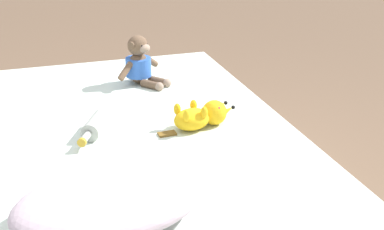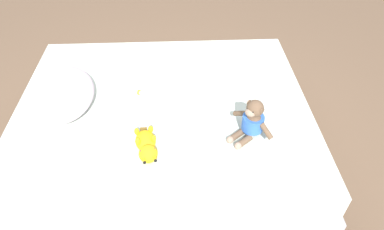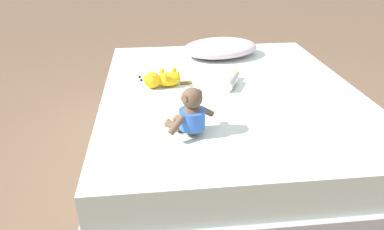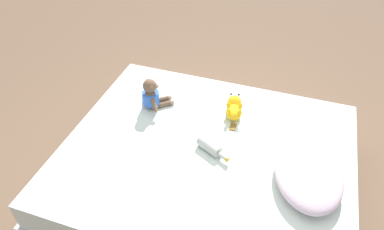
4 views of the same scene
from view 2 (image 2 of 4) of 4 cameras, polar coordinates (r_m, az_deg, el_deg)
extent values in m
plane|color=brown|center=(2.48, -4.29, -5.88)|extent=(16.00, 16.00, 0.00)
cube|color=#B2B2B7|center=(2.39, -4.43, -3.93)|extent=(1.57, 1.88, 0.24)
cube|color=silver|center=(2.24, -4.73, 0.03)|extent=(1.52, 1.83, 0.20)
ellipsoid|color=silver|center=(2.29, -20.77, 3.46)|extent=(0.64, 0.49, 0.13)
ellipsoid|color=brown|center=(1.94, 10.08, -1.37)|extent=(0.15, 0.15, 0.15)
cylinder|color=blue|center=(1.94, 10.10, -1.26)|extent=(0.17, 0.17, 0.09)
sphere|color=brown|center=(1.87, 10.48, 1.10)|extent=(0.10, 0.10, 0.10)
ellipsoid|color=gray|center=(1.85, 9.63, 0.38)|extent=(0.08, 0.07, 0.04)
sphere|color=black|center=(1.83, 10.15, 0.50)|extent=(0.01, 0.01, 0.01)
sphere|color=black|center=(1.85, 9.32, 1.06)|extent=(0.01, 0.01, 0.01)
cylinder|color=brown|center=(1.84, 11.58, 0.67)|extent=(0.03, 0.03, 0.03)
cylinder|color=brown|center=(1.88, 9.48, 2.06)|extent=(0.03, 0.03, 0.03)
cylinder|color=brown|center=(1.90, 12.27, -2.64)|extent=(0.09, 0.08, 0.08)
cylinder|color=brown|center=(1.98, 8.05, 0.27)|extent=(0.09, 0.08, 0.08)
cylinder|color=brown|center=(1.92, 8.68, -4.36)|extent=(0.09, 0.10, 0.04)
cylinder|color=brown|center=(1.94, 7.38, -3.41)|extent=(0.09, 0.10, 0.04)
sphere|color=gray|center=(1.89, 7.66, -5.10)|extent=(0.04, 0.04, 0.04)
sphere|color=gray|center=(1.92, 6.35, -4.12)|extent=(0.04, 0.04, 0.04)
ellipsoid|color=yellow|center=(1.88, -7.74, -4.31)|extent=(0.17, 0.14, 0.08)
sphere|color=yellow|center=(1.81, -7.30, -6.43)|extent=(0.10, 0.10, 0.10)
cone|color=yellow|center=(1.77, -6.22, -7.06)|extent=(0.07, 0.04, 0.05)
sphere|color=black|center=(1.75, -6.09, -7.57)|extent=(0.02, 0.02, 0.02)
cone|color=yellow|center=(1.77, -8.02, -7.37)|extent=(0.07, 0.04, 0.05)
sphere|color=black|center=(1.74, -7.92, -7.88)|extent=(0.02, 0.02, 0.02)
sphere|color=red|center=(1.79, -6.42, -5.68)|extent=(0.02, 0.02, 0.02)
sphere|color=red|center=(1.78, -8.33, -6.00)|extent=(0.02, 0.02, 0.02)
ellipsoid|color=yellow|center=(1.84, -6.42, -3.94)|extent=(0.03, 0.03, 0.05)
ellipsoid|color=yellow|center=(1.83, -9.02, -4.37)|extent=(0.03, 0.03, 0.05)
ellipsoid|color=yellow|center=(1.89, -6.90, -2.36)|extent=(0.03, 0.03, 0.05)
ellipsoid|color=yellow|center=(1.89, -9.18, -2.74)|extent=(0.03, 0.03, 0.05)
cube|color=brown|center=(1.99, -8.10, -2.82)|extent=(0.07, 0.04, 0.01)
cylinder|color=#B7BCB2|center=(2.15, -5.29, 2.79)|extent=(0.13, 0.17, 0.07)
cylinder|color=#B7BCB2|center=(2.20, -7.90, 3.52)|extent=(0.05, 0.07, 0.03)
cylinder|color=gold|center=(2.22, -8.79, 3.76)|extent=(0.04, 0.03, 0.03)
camera|label=1|loc=(2.90, -53.04, 17.30)|focal=52.88mm
camera|label=3|loc=(2.26, 53.20, 11.87)|focal=33.13mm
camera|label=4|loc=(3.24, -17.14, 45.67)|focal=33.28mm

